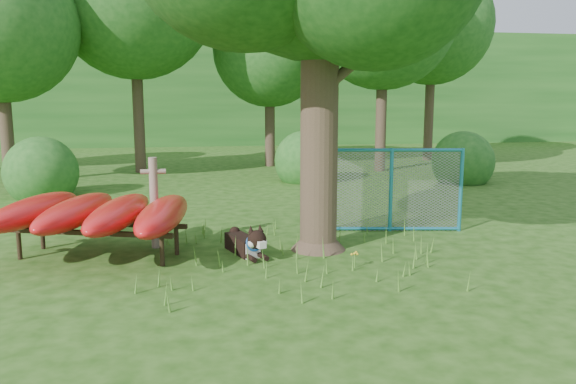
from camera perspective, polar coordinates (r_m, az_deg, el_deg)
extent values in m
plane|color=#1C430D|center=(7.69, 0.00, -8.87)|extent=(80.00, 80.00, 0.00)
cylinder|color=#3A2B1F|center=(8.87, 3.21, 8.79)|extent=(0.63, 0.63, 4.64)
cone|color=#3A2B1F|center=(9.14, 3.09, -4.41)|extent=(0.94, 0.94, 0.46)
cylinder|color=#3A2B1F|center=(9.06, 6.72, 12.86)|extent=(1.27, 0.67, 0.99)
cylinder|color=#3A2B1F|center=(8.99, -0.01, 15.33)|extent=(1.04, 0.62, 0.95)
cylinder|color=#726355|center=(9.37, -13.43, -1.09)|extent=(0.15, 0.15, 1.49)
cylinder|color=#726355|center=(9.29, -13.55, 2.04)|extent=(0.41, 0.11, 0.08)
cylinder|color=black|center=(9.48, -25.64, -4.90)|extent=(0.09, 0.09, 0.44)
cylinder|color=black|center=(8.43, -12.68, -5.91)|extent=(0.09, 0.09, 0.44)
cylinder|color=black|center=(9.98, -23.67, -4.09)|extent=(0.09, 0.09, 0.44)
cylinder|color=black|center=(8.98, -11.25, -4.91)|extent=(0.09, 0.09, 0.44)
cube|color=black|center=(8.84, -19.63, -3.93)|extent=(2.52, 0.89, 0.07)
cube|color=black|center=(9.37, -17.87, -3.10)|extent=(2.52, 0.89, 0.07)
ellipsoid|color=red|center=(9.59, -24.39, -1.72)|extent=(1.24, 2.70, 0.42)
ellipsoid|color=red|center=(9.22, -20.74, -1.90)|extent=(1.15, 2.70, 0.42)
ellipsoid|color=red|center=(8.90, -16.80, -2.08)|extent=(1.07, 2.69, 0.42)
ellipsoid|color=red|center=(8.63, -12.60, -2.26)|extent=(0.98, 2.69, 0.42)
cube|color=black|center=(8.97, -4.66, -5.33)|extent=(0.53, 0.83, 0.27)
cube|color=silver|center=(8.68, -3.75, -5.90)|extent=(0.28, 0.23, 0.24)
sphere|color=black|center=(8.46, -3.18, -4.84)|extent=(0.29, 0.29, 0.29)
cube|color=silver|center=(8.35, -2.78, -5.33)|extent=(0.16, 0.18, 0.10)
sphere|color=silver|center=(8.41, -3.66, -5.23)|extent=(0.13, 0.13, 0.13)
sphere|color=silver|center=(8.48, -2.57, -5.09)|extent=(0.13, 0.13, 0.13)
cone|color=black|center=(8.42, -3.80, -3.81)|extent=(0.11, 0.13, 0.14)
cone|color=black|center=(8.49, -2.85, -3.70)|extent=(0.15, 0.15, 0.14)
cylinder|color=black|center=(8.52, -3.87, -6.68)|extent=(0.18, 0.34, 0.08)
cylinder|color=black|center=(8.60, -2.66, -6.51)|extent=(0.18, 0.34, 0.08)
sphere|color=black|center=(9.34, -5.43, -4.05)|extent=(0.18, 0.18, 0.18)
torus|color=#1654A9|center=(8.55, -3.44, -5.14)|extent=(0.29, 0.17, 0.28)
cylinder|color=teal|center=(10.29, 3.38, 0.21)|extent=(0.08, 0.08, 1.54)
cylinder|color=teal|center=(10.44, 10.41, 0.20)|extent=(0.08, 0.08, 1.54)
cylinder|color=teal|center=(10.74, 17.15, 0.19)|extent=(0.08, 0.08, 1.54)
cylinder|color=teal|center=(10.35, 10.53, 4.22)|extent=(2.54, 0.49, 0.06)
cylinder|color=teal|center=(10.58, 10.29, -3.68)|extent=(2.54, 0.49, 0.06)
plane|color=gray|center=(10.44, 10.41, 0.20)|extent=(2.53, 0.43, 2.56)
cylinder|color=#50852B|center=(8.23, 6.79, -6.95)|extent=(0.02, 0.02, 0.21)
sphere|color=gold|center=(8.20, 6.80, -6.25)|extent=(0.04, 0.04, 0.04)
sphere|color=gold|center=(8.24, 6.94, -6.10)|extent=(0.04, 0.04, 0.04)
sphere|color=gold|center=(8.20, 6.49, -6.30)|extent=(0.04, 0.04, 0.04)
sphere|color=gold|center=(8.19, 7.05, -6.27)|extent=(0.04, 0.04, 0.04)
sphere|color=gold|center=(8.17, 6.78, -6.23)|extent=(0.04, 0.04, 0.04)
cylinder|color=#3A2B1F|center=(18.00, -26.81, 7.42)|extent=(0.36, 0.36, 4.20)
cylinder|color=#3A2B1F|center=(19.29, -15.03, 9.73)|extent=(0.36, 0.36, 5.25)
cylinder|color=#3A2B1F|center=(20.39, -1.86, 8.04)|extent=(0.36, 0.36, 3.85)
sphere|color=#1E561C|center=(20.45, -1.89, 14.22)|extent=(4.00, 4.00, 4.00)
cylinder|color=#3A2B1F|center=(19.23, 9.48, 9.20)|extent=(0.36, 0.36, 4.76)
sphere|color=#1E561C|center=(19.42, 9.71, 17.25)|extent=(4.80, 4.80, 4.80)
cylinder|color=#3A2B1F|center=(23.11, 14.19, 9.23)|extent=(0.36, 0.36, 4.90)
sphere|color=#1E561C|center=(23.29, 14.48, 16.13)|extent=(4.60, 4.60, 4.60)
sphere|color=#1E561C|center=(15.38, -23.63, -0.41)|extent=(1.80, 1.80, 1.80)
sphere|color=#1E561C|center=(17.21, 17.23, 0.94)|extent=(1.80, 1.80, 1.80)
sphere|color=#1E561C|center=(16.69, 1.70, 1.10)|extent=(1.80, 1.80, 1.80)
cube|color=#1E561C|center=(35.23, -7.62, 10.30)|extent=(80.00, 12.00, 6.00)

